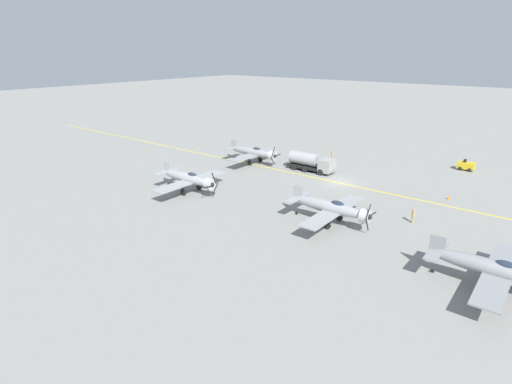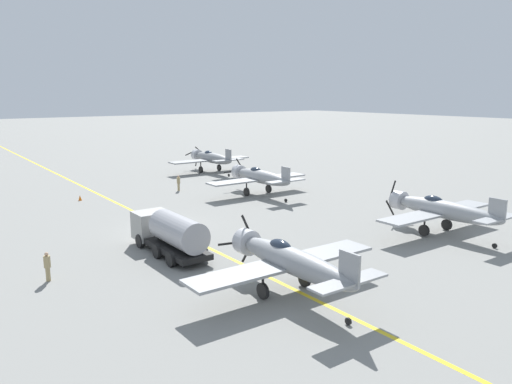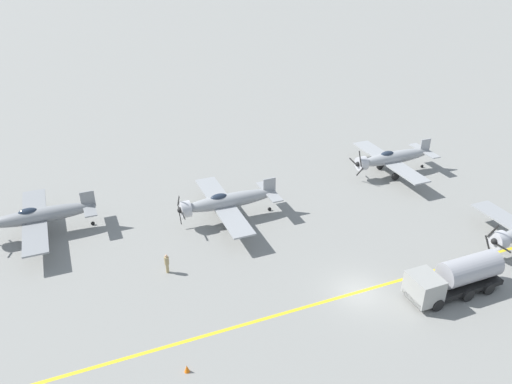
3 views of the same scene
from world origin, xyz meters
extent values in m
plane|color=gray|center=(0.00, 0.00, 0.00)|extent=(400.00, 400.00, 0.00)
cube|color=yellow|center=(0.00, 0.00, 0.00)|extent=(0.30, 160.00, 0.01)
ellipsoid|color=gray|center=(-0.72, -17.58, 2.05)|extent=(1.50, 9.50, 1.42)
cylinder|color=#B7B7BC|center=(-0.72, -13.13, 2.05)|extent=(1.58, 0.90, 1.58)
ellipsoid|color=#232D3D|center=(-0.72, -16.44, 2.61)|extent=(0.80, 1.70, 0.76)
cube|color=gray|center=(-0.72, -16.82, 1.71)|extent=(12.00, 2.10, 0.16)
cube|color=gray|center=(-0.72, -21.67, 2.20)|extent=(4.40, 1.10, 0.12)
cube|color=gray|center=(-0.72, -21.67, 2.85)|extent=(0.14, 1.30, 1.60)
sphere|color=black|center=(-0.72, -12.63, 2.05)|extent=(0.56, 0.56, 0.56)
cube|color=black|center=(-0.23, -12.63, 1.33)|extent=(1.10, 0.06, 1.53)
cube|color=black|center=(-0.34, -12.63, 2.84)|extent=(0.89, 0.06, 1.64)
cube|color=black|center=(-1.60, -12.63, 1.99)|extent=(1.76, 0.06, 0.27)
cylinder|color=black|center=(-2.22, -16.82, 1.08)|extent=(0.14, 0.14, 1.26)
cylinder|color=black|center=(-2.22, -16.82, 0.45)|extent=(0.22, 0.90, 0.90)
cylinder|color=black|center=(0.78, -16.82, 1.08)|extent=(0.14, 0.14, 1.26)
cylinder|color=black|center=(0.78, -16.82, 0.45)|extent=(0.22, 0.90, 0.90)
cylinder|color=black|center=(-0.72, -21.73, 0.18)|extent=(0.12, 0.36, 0.36)
ellipsoid|color=#979A9C|center=(16.72, -15.24, 2.05)|extent=(1.50, 9.50, 1.42)
cylinder|color=#B7B7BC|center=(16.72, -10.79, 2.05)|extent=(1.58, 0.90, 1.58)
ellipsoid|color=#232D3D|center=(16.72, -14.10, 2.61)|extent=(0.80, 1.70, 0.76)
cube|color=#979A9C|center=(16.72, -14.48, 1.71)|extent=(12.00, 2.10, 0.16)
cube|color=#979A9C|center=(16.72, -19.33, 2.20)|extent=(4.40, 1.10, 0.12)
cube|color=#979A9C|center=(16.72, -19.33, 2.85)|extent=(0.14, 1.30, 1.60)
sphere|color=black|center=(16.72, -10.29, 2.05)|extent=(0.56, 0.56, 0.56)
cube|color=black|center=(16.38, -10.29, 2.86)|extent=(0.80, 0.06, 1.67)
cube|color=black|center=(16.19, -10.29, 1.36)|extent=(1.18, 0.06, 1.47)
cube|color=black|center=(17.58, -10.29, 1.94)|extent=(1.75, 0.06, 0.37)
cylinder|color=black|center=(15.22, -14.48, 1.08)|extent=(0.14, 0.14, 1.26)
cylinder|color=black|center=(15.22, -14.48, 0.45)|extent=(0.22, 0.90, 0.90)
cylinder|color=black|center=(18.22, -14.48, 1.08)|extent=(0.14, 0.14, 1.26)
cylinder|color=black|center=(18.22, -14.48, 0.45)|extent=(0.22, 0.90, 0.90)
cylinder|color=black|center=(16.72, -19.39, 0.18)|extent=(0.12, 0.36, 0.36)
ellipsoid|color=#929497|center=(14.27, 5.60, 2.05)|extent=(1.50, 9.50, 1.42)
cylinder|color=#B7B7BC|center=(14.27, 10.05, 2.05)|extent=(1.57, 0.90, 1.58)
ellipsoid|color=#232D3D|center=(14.27, 6.74, 2.61)|extent=(0.80, 1.70, 0.76)
cube|color=#929497|center=(14.27, 6.36, 1.71)|extent=(12.00, 2.10, 0.16)
cube|color=#929497|center=(14.27, 1.51, 2.20)|extent=(4.40, 1.10, 0.12)
cube|color=#929497|center=(14.27, 1.51, 2.85)|extent=(0.14, 1.30, 1.60)
sphere|color=black|center=(14.27, 10.55, 2.05)|extent=(0.56, 0.56, 0.56)
cube|color=black|center=(14.75, 10.55, 2.78)|extent=(1.07, 0.06, 1.54)
cube|color=black|center=(13.40, 10.55, 2.10)|extent=(1.75, 0.06, 0.23)
cube|color=black|center=(14.67, 10.55, 1.27)|extent=(0.92, 0.06, 1.62)
cylinder|color=black|center=(12.77, 6.36, 1.08)|extent=(0.14, 0.14, 1.26)
cylinder|color=black|center=(12.77, 6.36, 0.45)|extent=(0.22, 0.90, 0.90)
cylinder|color=black|center=(15.77, 6.36, 1.08)|extent=(0.14, 0.14, 1.26)
cylinder|color=black|center=(15.77, 6.36, 0.45)|extent=(0.22, 0.90, 0.90)
cylinder|color=black|center=(14.27, 1.45, 0.18)|extent=(0.12, 0.36, 0.36)
ellipsoid|color=gray|center=(18.17, 22.46, 2.05)|extent=(1.50, 9.50, 1.42)
ellipsoid|color=#232D3D|center=(18.17, 23.60, 2.61)|extent=(0.80, 1.70, 0.76)
cube|color=gray|center=(18.17, 23.22, 1.71)|extent=(12.00, 2.10, 0.16)
cube|color=gray|center=(18.17, 18.37, 2.20)|extent=(4.40, 1.10, 0.12)
cube|color=gray|center=(18.17, 18.37, 2.85)|extent=(0.14, 1.30, 1.60)
cylinder|color=black|center=(16.67, 23.22, 1.08)|extent=(0.14, 0.14, 1.26)
cylinder|color=black|center=(16.67, 23.22, 0.45)|extent=(0.22, 0.90, 0.90)
cylinder|color=black|center=(19.67, 23.22, 1.08)|extent=(0.14, 0.14, 1.26)
cylinder|color=black|center=(19.67, 23.22, 0.45)|extent=(0.22, 0.90, 0.90)
cylinder|color=black|center=(18.17, 18.31, 0.18)|extent=(0.12, 0.36, 0.36)
cube|color=black|center=(-2.81, -6.78, 0.62)|extent=(2.25, 8.00, 0.40)
cube|color=#999993|center=(-2.81, -3.82, 1.42)|extent=(2.50, 2.08, 2.00)
cylinder|color=#9E9EA3|center=(-2.81, -8.10, 1.93)|extent=(2.10, 4.96, 2.10)
cylinder|color=black|center=(-4.00, -4.30, 0.50)|extent=(0.30, 1.00, 1.00)
cylinder|color=black|center=(-1.62, -4.30, 0.50)|extent=(0.30, 1.00, 1.00)
cylinder|color=black|center=(-4.00, -7.18, 0.50)|extent=(0.30, 1.00, 1.00)
cylinder|color=black|center=(-1.62, -7.18, 0.50)|extent=(0.30, 1.00, 1.00)
cylinder|color=black|center=(-4.00, -9.26, 0.50)|extent=(0.30, 1.00, 1.00)
cylinder|color=black|center=(-1.62, -9.26, 0.50)|extent=(0.30, 1.00, 1.00)
cube|color=gold|center=(-19.15, 13.26, 0.80)|extent=(1.40, 2.60, 1.10)
cube|color=black|center=(-19.15, 13.00, 1.57)|extent=(0.70, 0.36, 0.44)
cylinder|color=black|center=(-19.83, 13.98, 0.30)|extent=(0.20, 0.60, 0.60)
cylinder|color=black|center=(-18.46, 13.98, 0.30)|extent=(0.20, 0.60, 0.60)
cylinder|color=black|center=(-19.83, 12.55, 0.30)|extent=(0.20, 0.60, 0.60)
cylinder|color=black|center=(-18.46, 12.55, 0.30)|extent=(0.20, 0.60, 0.60)
cylinder|color=tan|center=(-11.04, -7.24, 0.43)|extent=(0.27, 0.27, 0.85)
cylinder|color=tan|center=(-11.04, -7.24, 1.21)|extent=(0.39, 0.39, 0.71)
sphere|color=tan|center=(-11.04, -7.24, 1.68)|extent=(0.23, 0.23, 0.23)
cylinder|color=tan|center=(8.15, 13.34, 0.42)|extent=(0.26, 0.26, 0.84)
cylinder|color=tan|center=(8.15, 13.34, 1.20)|extent=(0.39, 0.39, 0.70)
sphere|color=tan|center=(8.15, 13.34, 1.66)|extent=(0.23, 0.23, 0.23)
cone|color=orange|center=(-2.63, 14.60, 0.28)|extent=(0.36, 0.36, 0.55)
camera|label=1|loc=(52.56, 25.20, 18.81)|focal=28.00mm
camera|label=2|loc=(-17.44, -37.28, 11.03)|focal=35.00mm
camera|label=3|loc=(-25.52, 19.08, 25.55)|focal=35.00mm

